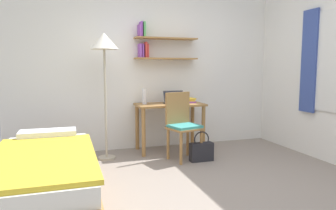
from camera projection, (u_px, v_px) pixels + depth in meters
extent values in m
plane|color=gray|center=(206.00, 193.00, 3.17)|extent=(5.28, 5.28, 0.00)
cube|color=white|center=(153.00, 65.00, 4.93)|extent=(4.40, 0.05, 2.60)
cube|color=#9E703D|center=(166.00, 59.00, 4.84)|extent=(0.97, 0.22, 0.02)
cube|color=purple|center=(140.00, 51.00, 4.73)|extent=(0.03, 0.15, 0.21)
cube|color=purple|center=(142.00, 51.00, 4.75)|extent=(0.03, 0.12, 0.21)
cube|color=#D13D38|center=(145.00, 50.00, 4.76)|extent=(0.03, 0.14, 0.23)
cube|color=#D13D38|center=(147.00, 51.00, 4.78)|extent=(0.02, 0.12, 0.21)
cube|color=#9E703D|center=(166.00, 38.00, 4.81)|extent=(0.97, 0.22, 0.02)
cube|color=purple|center=(139.00, 31.00, 4.68)|extent=(0.02, 0.18, 0.18)
cube|color=purple|center=(141.00, 29.00, 4.71)|extent=(0.03, 0.13, 0.23)
cube|color=#4CA856|center=(144.00, 30.00, 4.72)|extent=(0.03, 0.14, 0.23)
cube|color=#384C93|center=(309.00, 61.00, 4.41)|extent=(0.03, 0.28, 1.43)
cube|color=#9E703D|center=(45.00, 187.00, 2.97)|extent=(0.90, 1.96, 0.28)
cube|color=silver|center=(44.00, 164.00, 2.94)|extent=(0.86, 1.90, 0.16)
cube|color=gold|center=(42.00, 157.00, 2.82)|extent=(0.92, 1.61, 0.04)
cube|color=white|center=(48.00, 134.00, 3.65)|extent=(0.63, 0.28, 0.10)
cube|color=#9E703D|center=(170.00, 105.00, 4.74)|extent=(1.02, 0.53, 0.03)
cylinder|color=#9E703D|center=(144.00, 133.00, 4.44)|extent=(0.06, 0.06, 0.69)
cylinder|color=#9E703D|center=(203.00, 129.00, 4.72)|extent=(0.06, 0.06, 0.69)
cylinder|color=#9E703D|center=(137.00, 127.00, 4.85)|extent=(0.06, 0.06, 0.69)
cylinder|color=#9E703D|center=(193.00, 124.00, 5.13)|extent=(0.06, 0.06, 0.69)
cube|color=#9E703D|center=(185.00, 128.00, 4.27)|extent=(0.49, 0.47, 0.03)
cube|color=teal|center=(185.00, 126.00, 4.27)|extent=(0.46, 0.43, 0.04)
cube|color=#9E703D|center=(178.00, 108.00, 4.38)|extent=(0.38, 0.14, 0.44)
cylinder|color=#9E703D|center=(181.00, 149.00, 4.08)|extent=(0.04, 0.04, 0.43)
cylinder|color=#9E703D|center=(201.00, 145.00, 4.26)|extent=(0.04, 0.04, 0.43)
cylinder|color=#9E703D|center=(168.00, 144.00, 4.33)|extent=(0.04, 0.04, 0.43)
cylinder|color=#9E703D|center=(188.00, 141.00, 4.52)|extent=(0.04, 0.04, 0.43)
cylinder|color=#B2A893|center=(107.00, 158.00, 4.39)|extent=(0.24, 0.24, 0.02)
cylinder|color=#B2A893|center=(105.00, 104.00, 4.30)|extent=(0.03, 0.03, 1.49)
cone|color=silver|center=(104.00, 41.00, 4.20)|extent=(0.39, 0.39, 0.22)
cube|color=#2D2D33|center=(175.00, 103.00, 4.75)|extent=(0.32, 0.20, 0.01)
cube|color=#2D2D33|center=(174.00, 97.00, 4.80)|extent=(0.32, 0.09, 0.18)
cube|color=black|center=(174.00, 97.00, 4.79)|extent=(0.29, 0.07, 0.15)
cylinder|color=silver|center=(145.00, 96.00, 4.67)|extent=(0.07, 0.07, 0.24)
cube|color=purple|center=(189.00, 102.00, 4.90)|extent=(0.14, 0.23, 0.02)
cube|color=gold|center=(189.00, 100.00, 4.89)|extent=(0.18, 0.22, 0.03)
cube|color=gold|center=(189.00, 98.00, 4.89)|extent=(0.16, 0.22, 0.02)
cube|color=#232328|center=(201.00, 152.00, 4.26)|extent=(0.32, 0.12, 0.25)
torus|color=#232328|center=(202.00, 139.00, 4.24)|extent=(0.22, 0.02, 0.22)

